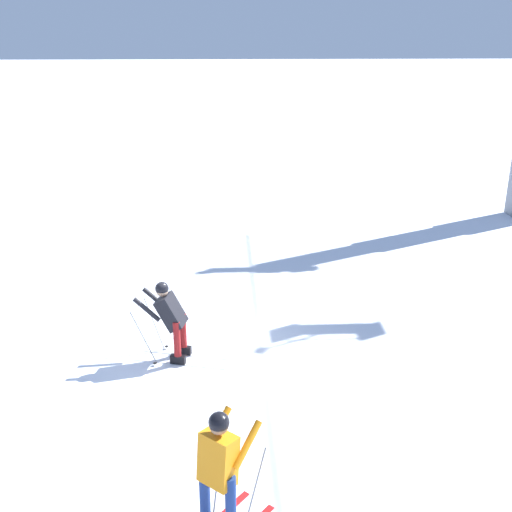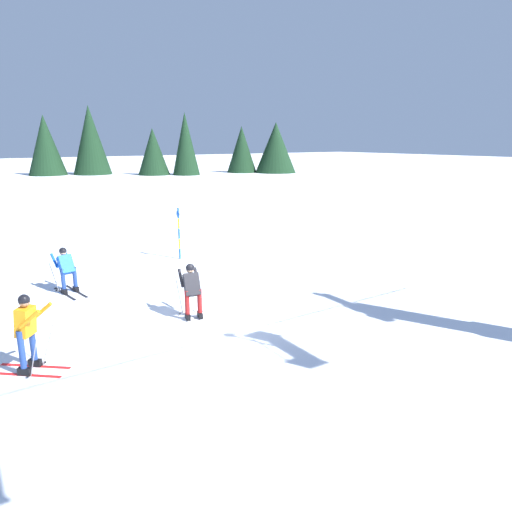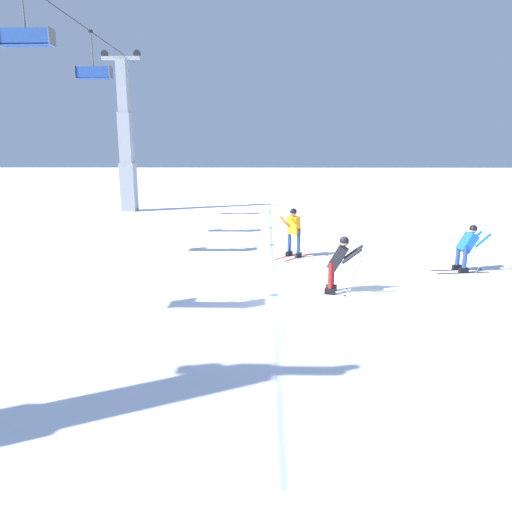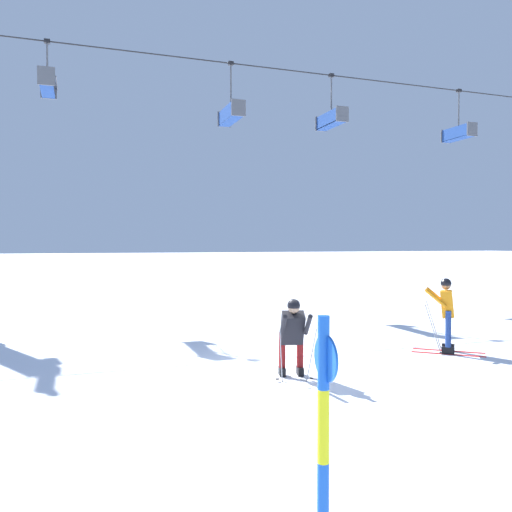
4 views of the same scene
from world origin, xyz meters
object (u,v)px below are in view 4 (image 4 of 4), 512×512
object	(u,v)px
chairlift_seat_fourth	(457,132)
trail_marker_pole	(323,485)
skier_carving_main	(293,332)
skier_distant_downhill	(447,309)
chairlift_seat_second	(229,113)
chairlift_seat_middle	(330,119)
chairlift_seat_nearest	(45,83)

from	to	relation	value
chairlift_seat_fourth	trail_marker_pole	distance (m)	24.24
skier_carving_main	skier_distant_downhill	world-z (taller)	skier_distant_downhill
chairlift_seat_second	chairlift_seat_middle	distance (m)	4.48
skier_carving_main	chairlift_seat_second	world-z (taller)	chairlift_seat_second
skier_carving_main	chairlift_seat_nearest	bearing A→B (deg)	113.95
chairlift_seat_fourth	skier_distant_downhill	size ratio (longest dim) A/B	1.32
chairlift_seat_second	chairlift_seat_middle	xyz separation A→B (m)	(4.48, 0.00, 0.13)
chairlift_seat_fourth	trail_marker_pole	bearing A→B (deg)	-132.28
chairlift_seat_nearest	skier_distant_downhill	size ratio (longest dim) A/B	1.04
trail_marker_pole	chairlift_seat_nearest	bearing A→B (deg)	97.55
chairlift_seat_nearest	chairlift_seat_second	xyz separation A→B (m)	(6.80, 0.00, -0.49)
chairlift_seat_middle	chairlift_seat_fourth	distance (m)	6.70
chairlift_seat_second	chairlift_seat_middle	world-z (taller)	same
chairlift_seat_second	skier_carving_main	bearing A→B (deg)	-100.18
chairlift_seat_second	skier_distant_downhill	bearing A→B (deg)	-76.55
chairlift_seat_middle	trail_marker_pole	world-z (taller)	chairlift_seat_middle
skier_carving_main	skier_distant_downhill	size ratio (longest dim) A/B	1.03
trail_marker_pole	skier_distant_downhill	size ratio (longest dim) A/B	1.21
chairlift_seat_nearest	chairlift_seat_middle	world-z (taller)	same
trail_marker_pole	chairlift_seat_middle	bearing A→B (deg)	62.48
chairlift_seat_second	skier_distant_downhill	distance (m)	12.27
skier_distant_downhill	trail_marker_pole	bearing A→B (deg)	-133.46
skier_carving_main	skier_distant_downhill	bearing A→B (deg)	11.99
chairlift_seat_nearest	chairlift_seat_second	world-z (taller)	same
trail_marker_pole	skier_distant_downhill	distance (m)	10.03
skier_carving_main	chairlift_seat_nearest	distance (m)	14.02
chairlift_seat_nearest	trail_marker_pole	world-z (taller)	chairlift_seat_nearest
chairlift_seat_middle	chairlift_seat_fourth	size ratio (longest dim) A/B	0.95
skier_distant_downhill	chairlift_seat_second	bearing A→B (deg)	103.45
chairlift_seat_middle	skier_distant_downhill	bearing A→B (deg)	-101.84
chairlift_seat_nearest	skier_distant_downhill	xyz separation A→B (m)	(9.18, -9.98, -7.23)
chairlift_seat_second	chairlift_seat_fourth	world-z (taller)	same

